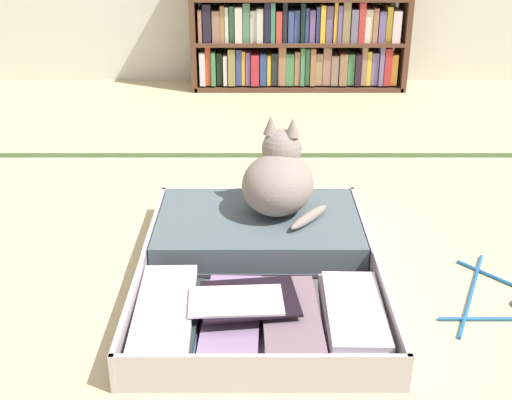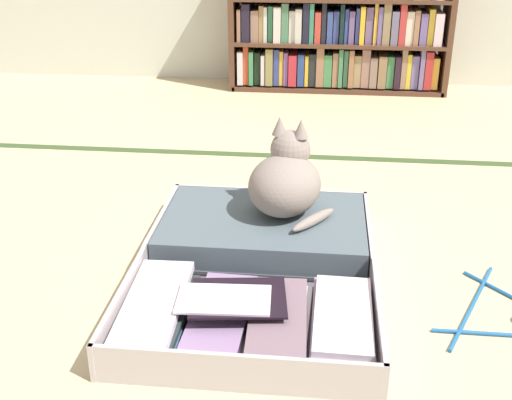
{
  "view_description": "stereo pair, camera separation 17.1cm",
  "coord_description": "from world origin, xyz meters",
  "px_view_note": "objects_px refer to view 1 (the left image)",
  "views": [
    {
      "loc": [
        -0.07,
        -1.43,
        0.96
      ],
      "look_at": [
        -0.07,
        0.2,
        0.21
      ],
      "focal_mm": 45.38,
      "sensor_mm": 36.0,
      "label": 1
    },
    {
      "loc": [
        0.1,
        -1.42,
        0.96
      ],
      "look_at": [
        -0.07,
        0.2,
        0.21
      ],
      "focal_mm": 45.38,
      "sensor_mm": 36.0,
      "label": 2
    }
  ],
  "objects_px": {
    "bookshelf": "(300,21)",
    "black_cat": "(279,179)",
    "open_suitcase": "(260,259)",
    "clothes_hanger": "(488,296)"
  },
  "relations": [
    {
      "from": "bookshelf",
      "to": "black_cat",
      "type": "distance_m",
      "value": 1.88
    },
    {
      "from": "open_suitcase",
      "to": "clothes_hanger",
      "type": "height_order",
      "value": "open_suitcase"
    },
    {
      "from": "open_suitcase",
      "to": "black_cat",
      "type": "distance_m",
      "value": 0.27
    },
    {
      "from": "open_suitcase",
      "to": "clothes_hanger",
      "type": "relative_size",
      "value": 2.22
    },
    {
      "from": "black_cat",
      "to": "clothes_hanger",
      "type": "xyz_separation_m",
      "value": [
        0.55,
        -0.35,
        -0.2
      ]
    },
    {
      "from": "bookshelf",
      "to": "open_suitcase",
      "type": "bearing_deg",
      "value": -96.34
    },
    {
      "from": "bookshelf",
      "to": "black_cat",
      "type": "bearing_deg",
      "value": -95.2
    },
    {
      "from": "open_suitcase",
      "to": "black_cat",
      "type": "bearing_deg",
      "value": 73.93
    },
    {
      "from": "bookshelf",
      "to": "open_suitcase",
      "type": "distance_m",
      "value": 2.11
    },
    {
      "from": "bookshelf",
      "to": "black_cat",
      "type": "height_order",
      "value": "bookshelf"
    }
  ]
}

